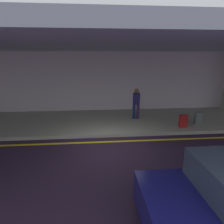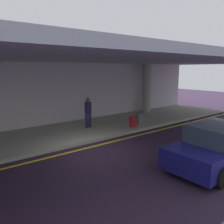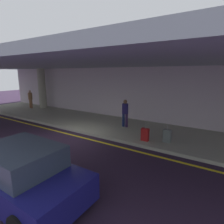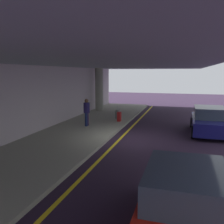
# 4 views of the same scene
# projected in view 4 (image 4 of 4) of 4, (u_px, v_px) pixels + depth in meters

# --- Properties ---
(ground_plane) EXTENTS (60.00, 60.00, 0.00)m
(ground_plane) POSITION_uv_depth(u_px,v_px,m) (131.00, 139.00, 12.75)
(ground_plane) COLOR #281B2E
(sidewalk) EXTENTS (26.00, 4.20, 0.15)m
(sidewalk) POSITION_uv_depth(u_px,v_px,m) (76.00, 134.00, 13.60)
(sidewalk) COLOR gray
(sidewalk) RESTS_ON ground
(lane_stripe_yellow) EXTENTS (26.00, 0.14, 0.01)m
(lane_stripe_yellow) POSITION_uv_depth(u_px,v_px,m) (121.00, 138.00, 12.90)
(lane_stripe_yellow) COLOR yellow
(lane_stripe_yellow) RESTS_ON ground
(support_column_left_mid) EXTENTS (0.69, 0.69, 3.65)m
(support_column_left_mid) POSITION_uv_depth(u_px,v_px,m) (99.00, 89.00, 21.28)
(support_column_left_mid) COLOR gray
(support_column_left_mid) RESTS_ON sidewalk
(ceiling_overhang) EXTENTS (28.00, 13.20, 0.30)m
(ceiling_overhang) POSITION_uv_depth(u_px,v_px,m) (83.00, 62.00, 12.85)
(ceiling_overhang) COLOR #8F9AA1
(ceiling_overhang) RESTS_ON support_column_far_left
(terminal_back_wall) EXTENTS (26.00, 0.30, 3.80)m
(terminal_back_wall) POSITION_uv_depth(u_px,v_px,m) (39.00, 100.00, 13.94)
(terminal_back_wall) COLOR #BBAFB7
(terminal_back_wall) RESTS_ON ground
(car_navy) EXTENTS (4.10, 1.92, 1.50)m
(car_navy) POSITION_uv_depth(u_px,v_px,m) (209.00, 121.00, 13.88)
(car_navy) COLOR #151557
(car_navy) RESTS_ON ground
(car_red) EXTENTS (4.10, 1.92, 1.50)m
(car_red) POSITION_uv_depth(u_px,v_px,m) (185.00, 207.00, 4.99)
(car_red) COLOR red
(car_red) RESTS_ON ground
(traveler_with_luggage) EXTENTS (0.38, 0.38, 1.68)m
(traveler_with_luggage) POSITION_uv_depth(u_px,v_px,m) (87.00, 110.00, 15.12)
(traveler_with_luggage) COLOR #111D46
(traveler_with_luggage) RESTS_ON sidewalk
(suitcase_upright_primary) EXTENTS (0.36, 0.22, 0.90)m
(suitcase_upright_primary) POSITION_uv_depth(u_px,v_px,m) (119.00, 117.00, 16.68)
(suitcase_upright_primary) COLOR maroon
(suitcase_upright_primary) RESTS_ON sidewalk
(suitcase_upright_secondary) EXTENTS (0.36, 0.22, 0.90)m
(suitcase_upright_secondary) POSITION_uv_depth(u_px,v_px,m) (117.00, 114.00, 17.70)
(suitcase_upright_secondary) COLOR #525D59
(suitcase_upright_secondary) RESTS_ON sidewalk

